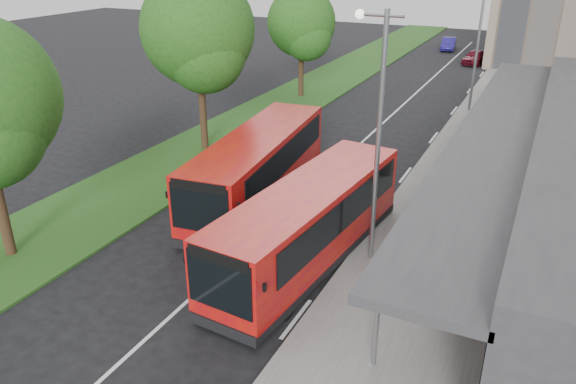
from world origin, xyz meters
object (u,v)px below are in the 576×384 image
Objects in this scene: car_near at (475,57)px; bus_second at (258,168)px; tree_far at (301,27)px; lamp_post_far at (477,36)px; lamp_post_near at (377,126)px; litter_bin at (464,180)px; tree_mid at (199,37)px; bus_main at (309,224)px; car_far at (449,44)px; bollard at (476,114)px.

bus_second is at bearing -86.51° from car_near.
lamp_post_far reaches higher than tree_far.
litter_bin is (1.94, 6.99, -4.08)m from lamp_post_near.
tree_mid reaches higher than bus_main.
car_near reaches higher than car_far.
tree_mid is 1.10× the size of lamp_post_far.
car_far is (-3.72, 43.09, -0.80)m from bus_main.
lamp_post_far is (11.13, 12.95, -0.95)m from tree_mid.
car_near is at bearing 93.18° from lamp_post_near.
car_near is at bearing 95.76° from bus_main.
tree_mid is at bearing 144.88° from bus_main.
litter_bin is 10.38m from bollard.
bollard is (2.61, 18.24, -0.70)m from bus_main.
bus_main reaches higher than bollard.
litter_bin is 0.27× the size of car_far.
tree_mid is at bearing -130.68° from lamp_post_far.
lamp_post_near is 0.82× the size of bus_main.
tree_far is 17.62m from bus_second.
tree_far reaches higher than car_far.
tree_far is at bearing 120.47° from bus_main.
car_far is (-5.50, 22.15, -4.12)m from lamp_post_far.
car_near reaches higher than bollard.
bus_second is at bearing -113.71° from bollard.
lamp_post_far reaches higher than car_near.
tree_mid is 13.21m from lamp_post_near.
bus_main is 2.70× the size of car_far.
tree_mid is 2.41× the size of car_far.
lamp_post_far is at bearing 90.55° from bus_main.
lamp_post_far is (11.13, 0.95, 0.02)m from tree_far.
bollard is (11.96, 10.25, -4.98)m from tree_mid.
lamp_post_far is at bearing 49.32° from tree_mid.
car_near is (9.13, 16.96, -4.08)m from tree_far.
lamp_post_near is 36.30m from car_near.
bus_second is at bearing -107.91° from lamp_post_far.
lamp_post_far reaches higher than car_far.
tree_mid reaches higher than car_near.
litter_bin is 0.27× the size of car_near.
bus_main is (-1.78, -20.94, -3.32)m from lamp_post_far.
lamp_post_near is at bearing -90.00° from lamp_post_far.
lamp_post_near is 7.01m from bus_second.
bus_second is 9.34× the size of bollard.
lamp_post_far is 2.18× the size of car_near.
lamp_post_far is at bearing 4.87° from tree_far.
tree_mid is 8.06× the size of bollard.
litter_bin is at bearing 74.45° from lamp_post_near.
tree_mid is 16.52m from bollard.
bollard is (-1.11, 10.32, 0.06)m from litter_bin.
bus_second reaches higher than car_far.
car_far is (5.63, 35.09, -5.07)m from tree_mid.
tree_mid is at bearing 135.50° from bus_second.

